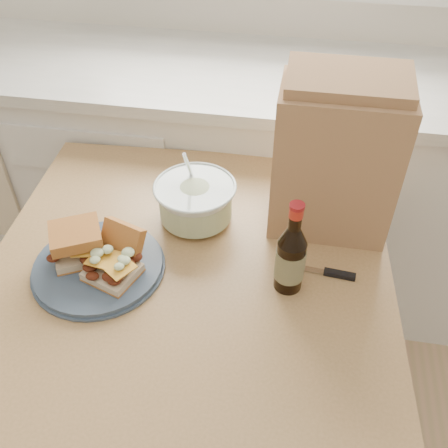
% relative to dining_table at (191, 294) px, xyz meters
% --- Properties ---
extents(cabinet_run, '(2.50, 0.64, 0.94)m').
position_rel_dining_table_xyz_m(cabinet_run, '(0.04, 0.78, -0.21)').
color(cabinet_run, white).
rests_on(cabinet_run, ground).
extents(dining_table, '(1.01, 1.01, 0.80)m').
position_rel_dining_table_xyz_m(dining_table, '(0.00, 0.00, 0.00)').
color(dining_table, tan).
rests_on(dining_table, ground).
extents(plate, '(0.30, 0.30, 0.02)m').
position_rel_dining_table_xyz_m(plate, '(-0.20, -0.06, 0.13)').
color(plate, '#3D4E63').
rests_on(plate, dining_table).
extents(sandwich_left, '(0.15, 0.14, 0.08)m').
position_rel_dining_table_xyz_m(sandwich_left, '(-0.25, -0.04, 0.18)').
color(sandwich_left, '#CAB18E').
rests_on(sandwich_left, plate).
extents(sandwich_right, '(0.14, 0.18, 0.09)m').
position_rel_dining_table_xyz_m(sandwich_right, '(-0.15, -0.06, 0.17)').
color(sandwich_right, '#CAB18E').
rests_on(sandwich_right, plate).
extents(coleslaw_bowl, '(0.21, 0.21, 0.21)m').
position_rel_dining_table_xyz_m(coleslaw_bowl, '(-0.02, 0.16, 0.17)').
color(coleslaw_bowl, silver).
rests_on(coleslaw_bowl, dining_table).
extents(beer_bottle, '(0.07, 0.07, 0.24)m').
position_rel_dining_table_xyz_m(beer_bottle, '(0.24, -0.03, 0.21)').
color(beer_bottle, black).
rests_on(beer_bottle, dining_table).
extents(knife, '(0.18, 0.03, 0.01)m').
position_rel_dining_table_xyz_m(knife, '(0.33, 0.02, 0.12)').
color(knife, silver).
rests_on(knife, dining_table).
extents(paper_bag, '(0.29, 0.19, 0.37)m').
position_rel_dining_table_xyz_m(paper_bag, '(0.32, 0.21, 0.30)').
color(paper_bag, '#AD7754').
rests_on(paper_bag, dining_table).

